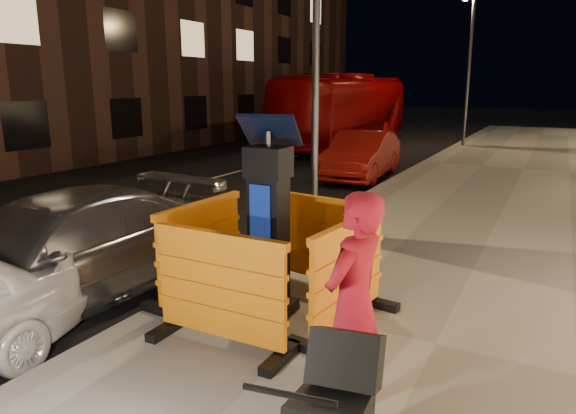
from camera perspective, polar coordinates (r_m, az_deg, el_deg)
The scene contains 14 objects.
ground_plane at distance 6.74m, azimuth -10.20°, elevation -10.16°, with size 120.00×120.00×0.00m, color black.
sidewalk at distance 5.55m, azimuth 16.01°, elevation -15.07°, with size 6.00×60.00×0.15m, color gray.
kerb at distance 6.71m, azimuth -10.23°, elevation -9.57°, with size 0.30×60.00×0.15m, color slate.
parking_kiosk at distance 5.67m, azimuth -2.15°, elevation -1.62°, with size 0.66×0.66×2.10m, color black.
barrier_front at distance 5.07m, azimuth -7.55°, elevation -9.17°, with size 1.50×0.62×1.17m, color orange.
barrier_back at distance 6.61m, azimuth 2.01°, elevation -3.61°, with size 1.50×0.62×1.17m, color orange.
barrier_kerbside at distance 6.32m, azimuth -9.63°, elevation -4.62°, with size 1.50×0.62×1.17m, color orange.
barrier_bldgside at distance 5.43m, azimuth 6.69°, elevation -7.58°, with size 1.50×0.62×1.17m, color orange.
car_silver at distance 7.09m, azimuth -24.03°, elevation -9.93°, with size 1.90×4.68×1.36m, color #ADADB1.
car_red at distance 15.23m, azimuth 8.10°, elevation 3.21°, with size 1.43×4.11×1.36m, color maroon.
bus_doubledecker at distance 23.38m, azimuth 6.38°, elevation 6.81°, with size 2.61×11.17×3.11m, color #9A0508.
man at distance 4.05m, azimuth 7.30°, elevation -10.55°, with size 0.64×0.42×1.77m, color maroon.
street_lamp_mid at distance 8.63m, azimuth 3.11°, elevation 16.59°, with size 0.12×0.12×6.00m, color #3F3F44.
street_lamp_far at distance 23.11m, azimuth 19.43°, elevation 13.90°, with size 0.12×0.12×6.00m, color #3F3F44.
Camera 1 is at (3.88, -4.82, 2.68)m, focal length 32.00 mm.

